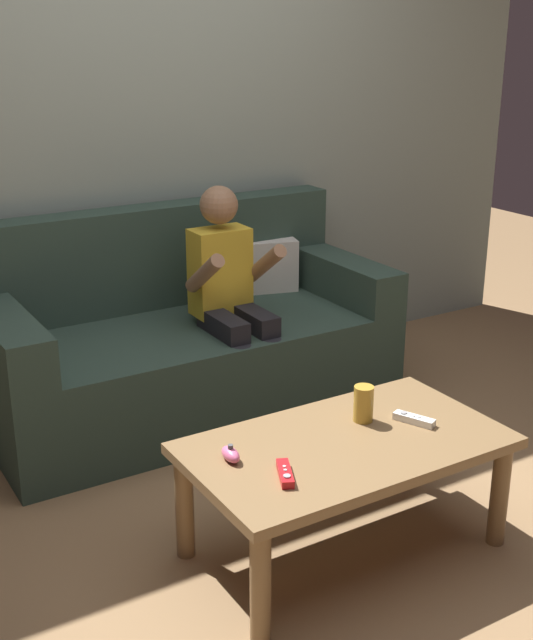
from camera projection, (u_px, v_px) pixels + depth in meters
The scene contains 9 objects.
ground_plane at pixel (335, 532), 2.84m from camera, with size 8.90×8.90×0.00m, color olive.
wall_back at pixel (137, 117), 3.68m from camera, with size 4.45×0.05×2.50m, color gray.
couch at pixel (186, 343), 3.69m from camera, with size 1.76×0.80×0.88m.
person_seated_on_couch at pixel (231, 292), 3.51m from camera, with size 0.35×0.43×1.01m.
coffee_table at pixel (345, 457), 2.64m from camera, with size 1.01×0.57×0.40m.
game_remote_white_near_edge at pixel (414, 419), 2.74m from camera, with size 0.09×0.14×0.03m.
nunchuk_pink at pixel (231, 454), 2.50m from camera, with size 0.05×0.09×0.05m.
game_remote_red_far_corner at pixel (285, 473), 2.41m from camera, with size 0.09×0.14×0.03m.
soda_can at pixel (364, 404), 2.73m from camera, with size 0.07×0.07×0.12m, color #B78C2D.
Camera 1 is at (-1.47, -1.96, 1.63)m, focal length 46.75 mm.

